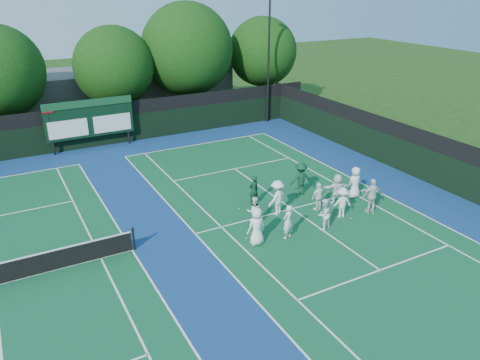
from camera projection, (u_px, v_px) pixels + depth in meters
name	position (u px, v px, depth m)	size (l,w,h in m)	color
ground	(303.00, 217.00, 23.57)	(120.00, 120.00, 0.00)	#1D3D10
court_apron	(185.00, 236.00, 21.75)	(34.00, 32.00, 0.01)	navy
near_court	(292.00, 209.00, 24.38)	(11.05, 23.85, 0.01)	#10502C
back_fence	(104.00, 127.00, 33.35)	(34.00, 0.08, 3.00)	black
divider_fence_right	(418.00, 156.00, 27.79)	(0.08, 32.00, 3.00)	black
scoreboard	(89.00, 119.00, 32.24)	(6.00, 0.21, 3.55)	black
clubhouse	(127.00, 91.00, 41.31)	(18.00, 6.00, 4.00)	#56565B
light_pole_right	(269.00, 45.00, 37.08)	(1.20, 0.30, 10.12)	black
tree_c	(116.00, 68.00, 35.83)	(6.11, 6.11, 7.99)	black
tree_d	(189.00, 51.00, 38.14)	(7.46, 7.46, 9.58)	black
tree_e	(263.00, 53.00, 41.53)	(6.04, 6.04, 8.21)	black
tennis_ball_0	(246.00, 238.00, 21.53)	(0.07, 0.07, 0.07)	yellow
tennis_ball_1	(328.00, 192.00, 26.28)	(0.07, 0.07, 0.07)	yellow
tennis_ball_2	(351.00, 218.00, 23.34)	(0.07, 0.07, 0.07)	yellow
tennis_ball_3	(239.00, 209.00, 24.33)	(0.07, 0.07, 0.07)	yellow
tennis_ball_5	(373.00, 214.00, 23.78)	(0.07, 0.07, 0.07)	yellow
player_front_0	(257.00, 226.00, 20.80)	(0.88, 0.57, 1.81)	white
player_front_1	(288.00, 222.00, 21.34)	(0.61, 0.40, 1.67)	white
player_front_2	(324.00, 214.00, 22.15)	(0.76, 0.59, 1.56)	white
player_front_3	(342.00, 203.00, 23.26)	(1.03, 0.59, 1.60)	white
player_front_4	(372.00, 196.00, 23.71)	(1.08, 0.45, 1.84)	silver
player_back_0	(254.00, 211.00, 22.52)	(0.72, 0.56, 1.49)	white
player_back_1	(277.00, 198.00, 23.50)	(1.19, 0.68, 1.84)	white
player_back_2	(319.00, 196.00, 24.02)	(0.89, 0.37, 1.51)	white
player_back_3	(337.00, 189.00, 24.71)	(1.55, 0.49, 1.67)	white
player_back_4	(355.00, 182.00, 25.39)	(0.86, 0.56, 1.75)	white
coach_left	(254.00, 190.00, 24.57)	(0.60, 0.39, 1.64)	#0E341D
coach_right	(301.00, 179.00, 25.69)	(1.21, 0.69, 1.87)	#0F3721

